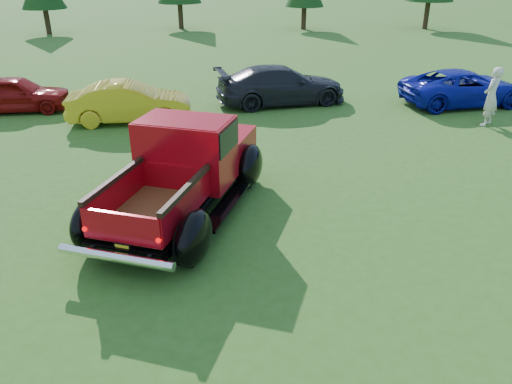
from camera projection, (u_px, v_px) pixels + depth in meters
ground at (245, 249)px, 9.38m from camera, size 120.00×120.00×0.00m
pickup_truck at (187, 166)px, 10.59m from camera, size 3.92×5.66×1.97m
show_car_red at (15, 94)px, 17.33m from camera, size 3.71×1.65×1.24m
show_car_yellow at (130, 102)px, 16.20m from camera, size 4.01×1.61×1.30m
show_car_grey at (281, 85)px, 18.19m from camera, size 5.01×2.77×1.37m
show_car_blue at (464, 88)px, 18.08m from camera, size 4.76×2.65×1.26m
spectator at (491, 97)px, 15.76m from camera, size 0.81×0.78×1.86m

